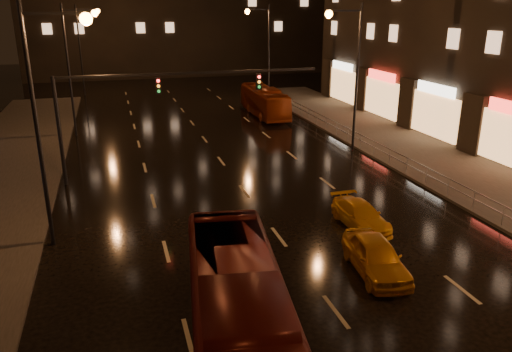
{
  "coord_description": "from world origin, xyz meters",
  "views": [
    {
      "loc": [
        -6.6,
        -9.12,
        9.74
      ],
      "look_at": [
        -0.68,
        11.34,
        2.5
      ],
      "focal_mm": 35.0,
      "sensor_mm": 36.0,
      "label": 1
    }
  ],
  "objects_px": {
    "taxi_far": "(361,215)",
    "taxi_near": "(376,256)",
    "bus_red": "(240,327)",
    "bus_curb": "(264,101)"
  },
  "relations": [
    {
      "from": "taxi_far",
      "to": "taxi_near",
      "type": "bearing_deg",
      "value": -110.94
    },
    {
      "from": "bus_red",
      "to": "bus_curb",
      "type": "distance_m",
      "value": 35.06
    },
    {
      "from": "taxi_near",
      "to": "taxi_far",
      "type": "distance_m",
      "value": 4.27
    },
    {
      "from": "bus_red",
      "to": "taxi_near",
      "type": "bearing_deg",
      "value": 39.86
    },
    {
      "from": "bus_red",
      "to": "taxi_near",
      "type": "distance_m",
      "value": 7.55
    },
    {
      "from": "bus_curb",
      "to": "taxi_far",
      "type": "distance_m",
      "value": 25.53
    },
    {
      "from": "bus_curb",
      "to": "taxi_near",
      "type": "bearing_deg",
      "value": -97.97
    },
    {
      "from": "taxi_near",
      "to": "bus_red",
      "type": "bearing_deg",
      "value": -140.89
    },
    {
      "from": "taxi_near",
      "to": "bus_curb",
      "type": "bearing_deg",
      "value": 88.32
    },
    {
      "from": "bus_curb",
      "to": "taxi_near",
      "type": "height_order",
      "value": "bus_curb"
    }
  ]
}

